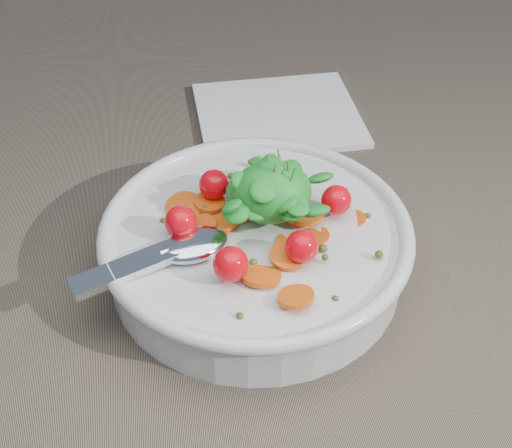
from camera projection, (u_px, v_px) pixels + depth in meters
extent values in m
plane|color=#796856|center=(267.00, 280.00, 0.57)|extent=(6.00, 6.00, 0.00)
cylinder|color=silver|center=(256.00, 251.00, 0.56)|extent=(0.23, 0.23, 0.04)
torus|color=silver|center=(256.00, 230.00, 0.55)|extent=(0.24, 0.24, 0.01)
cylinder|color=silver|center=(256.00, 268.00, 0.58)|extent=(0.12, 0.12, 0.01)
cylinder|color=brown|center=(256.00, 251.00, 0.56)|extent=(0.21, 0.21, 0.03)
cylinder|color=orange|center=(314.00, 238.00, 0.54)|extent=(0.03, 0.03, 0.01)
cylinder|color=orange|center=(201.00, 227.00, 0.54)|extent=(0.04, 0.04, 0.01)
cylinder|color=orange|center=(282.00, 172.00, 0.59)|extent=(0.03, 0.03, 0.01)
cylinder|color=orange|center=(223.00, 223.00, 0.55)|extent=(0.03, 0.03, 0.01)
cylinder|color=orange|center=(308.00, 241.00, 0.54)|extent=(0.03, 0.03, 0.01)
cylinder|color=orange|center=(264.00, 185.00, 0.58)|extent=(0.03, 0.03, 0.01)
cylinder|color=orange|center=(214.00, 233.00, 0.54)|extent=(0.03, 0.03, 0.01)
cylinder|color=orange|center=(278.00, 182.00, 0.58)|extent=(0.04, 0.04, 0.01)
cylinder|color=orange|center=(295.00, 244.00, 0.54)|extent=(0.04, 0.04, 0.01)
cylinder|color=orange|center=(296.00, 297.00, 0.49)|extent=(0.04, 0.04, 0.01)
cylinder|color=orange|center=(261.00, 276.00, 0.51)|extent=(0.04, 0.04, 0.01)
cylinder|color=orange|center=(239.00, 214.00, 0.56)|extent=(0.03, 0.03, 0.01)
cylinder|color=orange|center=(352.00, 221.00, 0.56)|extent=(0.02, 0.02, 0.01)
cylinder|color=orange|center=(332.00, 191.00, 0.59)|extent=(0.03, 0.03, 0.01)
cylinder|color=orange|center=(210.00, 202.00, 0.57)|extent=(0.03, 0.03, 0.01)
cylinder|color=orange|center=(288.00, 254.00, 0.52)|extent=(0.04, 0.04, 0.01)
cylinder|color=orange|center=(203.00, 243.00, 0.54)|extent=(0.04, 0.03, 0.02)
cylinder|color=orange|center=(184.00, 207.00, 0.57)|extent=(0.04, 0.03, 0.01)
cylinder|color=orange|center=(304.00, 216.00, 0.55)|extent=(0.04, 0.04, 0.01)
sphere|color=#42501A|center=(197.00, 238.00, 0.54)|extent=(0.01, 0.01, 0.01)
sphere|color=#42501A|center=(240.00, 316.00, 0.48)|extent=(0.01, 0.01, 0.01)
sphere|color=#42501A|center=(379.00, 255.00, 0.52)|extent=(0.01, 0.01, 0.01)
sphere|color=#42501A|center=(175.00, 237.00, 0.54)|extent=(0.00, 0.00, 0.00)
sphere|color=#42501A|center=(323.00, 249.00, 0.53)|extent=(0.01, 0.01, 0.01)
sphere|color=#42501A|center=(233.00, 277.00, 0.50)|extent=(0.01, 0.01, 0.01)
sphere|color=#42501A|center=(187.00, 236.00, 0.53)|extent=(0.01, 0.01, 0.01)
sphere|color=#42501A|center=(275.00, 271.00, 0.52)|extent=(0.01, 0.01, 0.01)
sphere|color=#42501A|center=(164.00, 222.00, 0.56)|extent=(0.01, 0.01, 0.01)
sphere|color=#42501A|center=(368.00, 216.00, 0.56)|extent=(0.01, 0.01, 0.01)
sphere|color=#42501A|center=(173.00, 213.00, 0.56)|extent=(0.00, 0.00, 0.00)
sphere|color=#42501A|center=(205.00, 208.00, 0.56)|extent=(0.00, 0.00, 0.00)
sphere|color=#42501A|center=(181.00, 213.00, 0.56)|extent=(0.01, 0.01, 0.01)
sphere|color=#42501A|center=(251.00, 162.00, 0.61)|extent=(0.01, 0.01, 0.01)
sphere|color=#42501A|center=(325.00, 257.00, 0.52)|extent=(0.01, 0.01, 0.01)
sphere|color=#42501A|center=(231.00, 176.00, 0.59)|extent=(0.01, 0.01, 0.01)
sphere|color=#42501A|center=(264.00, 162.00, 0.61)|extent=(0.01, 0.01, 0.01)
sphere|color=#42501A|center=(335.00, 299.00, 0.49)|extent=(0.01, 0.01, 0.01)
sphere|color=#42501A|center=(253.00, 263.00, 0.52)|extent=(0.01, 0.01, 0.01)
sphere|color=#42501A|center=(235.00, 262.00, 0.52)|extent=(0.01, 0.01, 0.01)
sphere|color=red|center=(336.00, 200.00, 0.55)|extent=(0.02, 0.02, 0.02)
sphere|color=red|center=(272.00, 173.00, 0.58)|extent=(0.03, 0.03, 0.03)
sphere|color=red|center=(214.00, 184.00, 0.57)|extent=(0.02, 0.02, 0.02)
sphere|color=red|center=(181.00, 221.00, 0.53)|extent=(0.02, 0.02, 0.02)
sphere|color=red|center=(231.00, 264.00, 0.50)|extent=(0.03, 0.03, 0.03)
sphere|color=red|center=(302.00, 246.00, 0.51)|extent=(0.02, 0.02, 0.02)
ellipsoid|color=green|center=(272.00, 192.00, 0.54)|extent=(0.06, 0.05, 0.05)
ellipsoid|color=green|center=(249.00, 193.00, 0.55)|extent=(0.04, 0.04, 0.03)
ellipsoid|color=green|center=(274.00, 175.00, 0.53)|extent=(0.03, 0.02, 0.02)
ellipsoid|color=green|center=(243.00, 185.00, 0.54)|extent=(0.01, 0.02, 0.01)
ellipsoid|color=green|center=(299.00, 209.00, 0.51)|extent=(0.02, 0.02, 0.01)
ellipsoid|color=green|center=(272.00, 180.00, 0.53)|extent=(0.03, 0.03, 0.02)
ellipsoid|color=green|center=(236.00, 212.00, 0.52)|extent=(0.03, 0.03, 0.02)
ellipsoid|color=green|center=(274.00, 179.00, 0.55)|extent=(0.02, 0.02, 0.01)
ellipsoid|color=green|center=(261.00, 191.00, 0.53)|extent=(0.02, 0.02, 0.01)
ellipsoid|color=green|center=(261.00, 165.00, 0.55)|extent=(0.02, 0.03, 0.02)
ellipsoid|color=green|center=(316.00, 211.00, 0.52)|extent=(0.02, 0.02, 0.02)
ellipsoid|color=green|center=(279.00, 172.00, 0.54)|extent=(0.02, 0.02, 0.02)
ellipsoid|color=green|center=(272.00, 162.00, 0.54)|extent=(0.01, 0.02, 0.01)
ellipsoid|color=green|center=(232.00, 206.00, 0.52)|extent=(0.02, 0.02, 0.02)
ellipsoid|color=green|center=(285.00, 179.00, 0.54)|extent=(0.02, 0.02, 0.02)
ellipsoid|color=green|center=(255.00, 214.00, 0.52)|extent=(0.02, 0.02, 0.01)
ellipsoid|color=green|center=(295.00, 207.00, 0.52)|extent=(0.03, 0.03, 0.01)
ellipsoid|color=green|center=(291.00, 215.00, 0.52)|extent=(0.02, 0.02, 0.01)
ellipsoid|color=green|center=(242.00, 183.00, 0.53)|extent=(0.02, 0.03, 0.02)
ellipsoid|color=green|center=(270.00, 168.00, 0.52)|extent=(0.02, 0.02, 0.02)
ellipsoid|color=green|center=(320.00, 178.00, 0.55)|extent=(0.03, 0.03, 0.02)
ellipsoid|color=green|center=(261.00, 175.00, 0.54)|extent=(0.03, 0.03, 0.02)
ellipsoid|color=green|center=(263.00, 191.00, 0.51)|extent=(0.03, 0.03, 0.02)
ellipsoid|color=green|center=(293.00, 167.00, 0.55)|extent=(0.02, 0.02, 0.01)
ellipsoid|color=green|center=(287.00, 203.00, 0.52)|extent=(0.03, 0.03, 0.02)
ellipsoid|color=green|center=(294.00, 168.00, 0.54)|extent=(0.02, 0.02, 0.01)
ellipsoid|color=green|center=(282.00, 175.00, 0.55)|extent=(0.02, 0.02, 0.02)
cylinder|color=#4C8C33|center=(289.00, 181.00, 0.53)|extent=(0.01, 0.01, 0.04)
cylinder|color=#4C8C33|center=(271.00, 180.00, 0.53)|extent=(0.01, 0.01, 0.04)
cylinder|color=#4C8C33|center=(283.00, 174.00, 0.54)|extent=(0.01, 0.01, 0.04)
cylinder|color=#4C8C33|center=(267.00, 182.00, 0.53)|extent=(0.01, 0.01, 0.04)
cylinder|color=#4C8C33|center=(274.00, 188.00, 0.52)|extent=(0.00, 0.01, 0.04)
cylinder|color=#4C8C33|center=(288.00, 189.00, 0.52)|extent=(0.01, 0.00, 0.04)
ellipsoid|color=silver|center=(194.00, 245.00, 0.53)|extent=(0.06, 0.05, 0.02)
cube|color=silver|center=(140.00, 263.00, 0.51)|extent=(0.10, 0.05, 0.02)
cylinder|color=silver|center=(173.00, 251.00, 0.52)|extent=(0.02, 0.01, 0.01)
cube|color=white|center=(278.00, 115.00, 0.75)|extent=(0.17, 0.15, 0.01)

